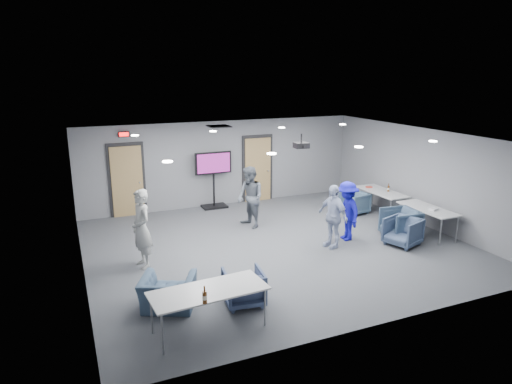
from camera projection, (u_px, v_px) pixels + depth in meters
name	position (u px, v px, depth m)	size (l,w,h in m)	color
floor	(276.00, 245.00, 11.36)	(9.00, 9.00, 0.00)	#3E4146
ceiling	(278.00, 138.00, 10.67)	(9.00, 9.00, 0.00)	white
wall_back	(223.00, 163.00, 14.57)	(9.00, 0.02, 2.70)	slate
wall_front	(383.00, 252.00, 7.46)	(9.00, 0.02, 2.70)	slate
wall_left	(78.00, 216.00, 9.30)	(0.02, 8.00, 2.70)	slate
wall_right	(422.00, 177.00, 12.73)	(0.02, 8.00, 2.70)	slate
door_left	(127.00, 181.00, 13.46)	(1.06, 0.17, 2.24)	black
door_right	(258.00, 169.00, 15.06)	(1.06, 0.17, 2.24)	black
exit_sign	(124.00, 134.00, 13.08)	(0.32, 0.08, 0.16)	black
hvac_diffuser	(219.00, 126.00, 12.97)	(0.60, 0.60, 0.03)	black
downlights	(278.00, 138.00, 10.67)	(6.18, 3.78, 0.02)	white
person_a	(142.00, 229.00, 9.93)	(0.64, 0.42, 1.76)	#989B98
person_b	(250.00, 197.00, 12.49)	(0.83, 0.64, 1.70)	#535A64
person_c	(333.00, 216.00, 11.11)	(0.92, 0.38, 1.57)	#A3B0D1
person_d	(347.00, 211.00, 11.58)	(0.99, 0.57, 1.53)	#161693
chair_right_a	(355.00, 203.00, 13.86)	(0.70, 0.72, 0.65)	#3B5267
chair_right_b	(400.00, 223.00, 11.82)	(0.81, 0.84, 0.76)	#36485D
chair_right_c	(403.00, 232.00, 11.31)	(0.75, 0.77, 0.70)	#394862
chair_front_a	(244.00, 287.00, 8.45)	(0.71, 0.73, 0.66)	#3C4969
chair_front_b	(168.00, 293.00, 8.28)	(0.95, 0.83, 0.62)	#3C5068
table_right_a	(382.00, 193.00, 13.65)	(0.72, 1.73, 0.73)	#B8BABD
table_right_b	(428.00, 210.00, 11.96)	(0.70, 1.68, 0.73)	#B8BABD
table_front_left	(209.00, 292.00, 7.50)	(1.98, 0.93, 0.73)	#B8BABD
bottle_front	(205.00, 297.00, 7.03)	(0.08, 0.08, 0.29)	#502A0D
bottle_right	(388.00, 189.00, 13.55)	(0.07, 0.07, 0.25)	#502A0D
snack_box	(369.00, 187.00, 14.03)	(0.18, 0.12, 0.04)	#B73A2D
wrapper	(433.00, 209.00, 11.78)	(0.23, 0.16, 0.05)	silver
tv_stand	(214.00, 176.00, 14.28)	(1.16, 0.55, 1.78)	black
projector	(301.00, 145.00, 11.46)	(0.37, 0.35, 0.36)	black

